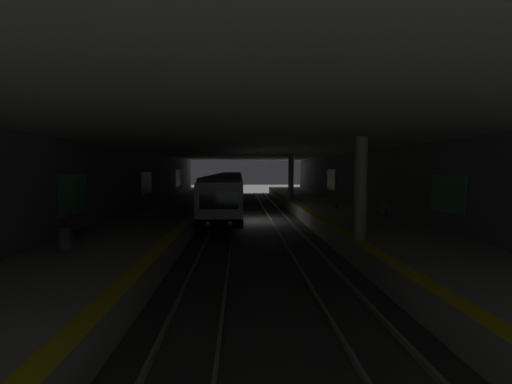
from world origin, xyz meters
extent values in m
plane|color=#383A38|center=(0.00, 0.00, 0.00)|extent=(120.00, 120.00, 0.00)
cube|color=gray|center=(0.00, -2.92, 0.08)|extent=(60.00, 0.09, 0.16)
cube|color=gray|center=(0.00, -1.48, 0.08)|extent=(60.00, 0.09, 0.16)
cube|color=gray|center=(0.00, 1.48, 0.08)|extent=(60.00, 0.09, 0.16)
cube|color=gray|center=(0.00, 2.92, 0.08)|extent=(60.00, 0.09, 0.16)
cube|color=#A8A59E|center=(0.00, -6.55, 0.53)|extent=(60.00, 5.30, 1.05)
cube|color=yellow|center=(0.00, -4.20, 1.05)|extent=(60.00, 0.60, 0.01)
cube|color=#A8A59E|center=(0.00, 6.55, 0.53)|extent=(60.00, 5.30, 1.05)
cube|color=yellow|center=(0.00, 4.20, 1.05)|extent=(60.00, 0.60, 0.01)
cube|color=slate|center=(0.00, -9.45, 2.80)|extent=(60.00, 0.50, 5.60)
cube|color=#4CA566|center=(-10.91, -9.17, 2.95)|extent=(2.69, 0.06, 1.81)
cube|color=gold|center=(10.22, -9.17, 2.95)|extent=(3.04, 0.06, 2.32)
cube|color=slate|center=(0.00, 9.45, 2.80)|extent=(60.00, 0.50, 5.60)
cube|color=#4CA566|center=(-9.94, 9.17, 2.95)|extent=(2.79, 0.06, 1.96)
cube|color=#BF4C8C|center=(2.96, 9.17, 2.95)|extent=(3.25, 0.06, 1.90)
cube|color=#4CA566|center=(17.84, 9.17, 2.95)|extent=(3.07, 0.06, 2.20)
cube|color=#ADAAA3|center=(0.00, 0.00, 5.80)|extent=(60.00, 19.40, 0.40)
cylinder|color=gray|center=(-12.22, -4.35, 3.33)|extent=(0.56, 0.56, 4.55)
cylinder|color=gray|center=(8.22, -4.35, 3.33)|extent=(0.56, 0.56, 4.55)
cube|color=#B7BCC6|center=(1.92, 2.20, 2.06)|extent=(18.86, 2.80, 2.70)
cube|color=#B27F0F|center=(1.92, 2.20, 0.99)|extent=(18.86, 2.82, 0.56)
cube|color=black|center=(1.92, 2.20, 2.41)|extent=(17.35, 2.83, 0.90)
cube|color=#47474C|center=(1.92, 2.20, 3.53)|extent=(18.48, 2.58, 0.24)
cube|color=black|center=(-3.27, 2.20, 0.54)|extent=(2.20, 1.64, 0.76)
cube|color=black|center=(7.10, 2.20, 0.54)|extent=(2.20, 1.64, 0.76)
cube|color=black|center=(-7.53, 2.20, 2.41)|extent=(0.04, 2.24, 1.10)
cylinder|color=silver|center=(-7.53, 1.55, 1.06)|extent=(0.04, 0.24, 0.24)
cylinder|color=silver|center=(-7.53, 2.85, 1.06)|extent=(0.04, 0.24, 0.24)
cube|color=#B7BCC6|center=(21.38, 2.20, 2.06)|extent=(18.86, 2.80, 2.70)
cube|color=#B27F0F|center=(21.38, 2.20, 0.99)|extent=(18.86, 2.82, 0.56)
cube|color=black|center=(21.38, 2.20, 2.41)|extent=(17.35, 2.83, 0.90)
cube|color=#47474C|center=(21.38, 2.20, 3.53)|extent=(18.48, 2.58, 0.24)
cube|color=black|center=(16.19, 2.20, 0.54)|extent=(2.20, 1.64, 0.76)
cube|color=black|center=(26.56, 2.20, 0.54)|extent=(2.20, 1.64, 0.76)
cylinder|color=#262628|center=(-5.76, -8.45, 1.26)|extent=(0.08, 0.08, 0.42)
cylinder|color=#262628|center=(-4.40, -8.45, 1.26)|extent=(0.08, 0.08, 0.42)
cube|color=olive|center=(-5.08, -8.45, 1.51)|extent=(1.70, 0.44, 0.08)
cube|color=olive|center=(-5.08, -8.67, 1.71)|extent=(1.70, 0.06, 0.40)
cylinder|color=#262628|center=(14.17, -8.45, 1.26)|extent=(0.08, 0.08, 0.42)
cylinder|color=#262628|center=(15.53, -8.45, 1.26)|extent=(0.08, 0.08, 0.42)
cube|color=olive|center=(14.85, -8.45, 1.51)|extent=(1.70, 0.44, 0.08)
cube|color=olive|center=(14.85, -8.67, 1.71)|extent=(1.70, 0.06, 0.40)
cylinder|color=#262628|center=(-11.32, 8.45, 1.26)|extent=(0.08, 0.08, 0.42)
cylinder|color=#262628|center=(-9.96, 8.45, 1.26)|extent=(0.08, 0.08, 0.42)
cube|color=olive|center=(-10.64, 8.45, 1.51)|extent=(1.70, 0.44, 0.08)
cube|color=olive|center=(-10.64, 8.67, 1.71)|extent=(1.70, 0.06, 0.40)
cylinder|color=#262628|center=(-3.86, 8.45, 1.26)|extent=(0.08, 0.08, 0.42)
cylinder|color=#262628|center=(-2.50, 8.45, 1.26)|extent=(0.08, 0.08, 0.42)
cube|color=olive|center=(-3.18, 8.45, 1.51)|extent=(1.70, 0.44, 0.08)
cube|color=olive|center=(-3.18, 8.67, 1.71)|extent=(1.70, 0.06, 0.40)
cylinder|color=#262628|center=(0.13, 8.45, 1.26)|extent=(0.08, 0.08, 0.42)
cylinder|color=#262628|center=(1.49, 8.45, 1.26)|extent=(0.08, 0.08, 0.42)
cube|color=olive|center=(0.81, 8.45, 1.51)|extent=(1.70, 0.44, 0.08)
cube|color=olive|center=(0.81, 8.67, 1.71)|extent=(1.70, 0.06, 0.40)
cylinder|color=#464646|center=(-2.64, 8.53, 1.44)|extent=(0.16, 0.16, 0.77)
cylinder|color=#464646|center=(-2.44, 8.53, 1.44)|extent=(0.16, 0.16, 0.77)
cube|color=#284C93|center=(-2.54, 8.53, 2.09)|extent=(0.36, 0.22, 0.55)
cylinder|color=#284C93|center=(-2.79, 8.53, 2.04)|extent=(0.10, 0.10, 0.52)
cylinder|color=#284C93|center=(-2.29, 8.53, 2.04)|extent=(0.10, 0.10, 0.52)
sphere|color=tan|center=(-2.54, 8.53, 2.47)|extent=(0.21, 0.21, 0.21)
cylinder|color=#393939|center=(2.77, -5.81, 1.47)|extent=(0.16, 0.16, 0.85)
cylinder|color=#393939|center=(2.97, -5.81, 1.47)|extent=(0.16, 0.16, 0.85)
cube|color=#2D754C|center=(2.87, -5.81, 2.20)|extent=(0.36, 0.22, 0.60)
cylinder|color=#2D754C|center=(2.62, -5.81, 2.15)|extent=(0.10, 0.10, 0.57)
cylinder|color=#2D754C|center=(3.12, -5.81, 2.15)|extent=(0.10, 0.10, 0.57)
sphere|color=tan|center=(2.87, -5.81, 2.61)|extent=(0.23, 0.23, 0.23)
cube|color=navy|center=(-1.67, -7.88, 1.37)|extent=(0.40, 0.23, 0.64)
cylinder|color=#333333|center=(-1.67, -7.88, 1.84)|extent=(0.02, 0.02, 0.30)
cube|color=maroon|center=(-0.85, -6.62, 1.25)|extent=(0.30, 0.20, 0.40)
cylinder|color=#595B5E|center=(-13.52, 7.80, 1.48)|extent=(0.44, 0.44, 0.85)
camera|label=1|loc=(-26.84, 0.96, 4.21)|focal=23.61mm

